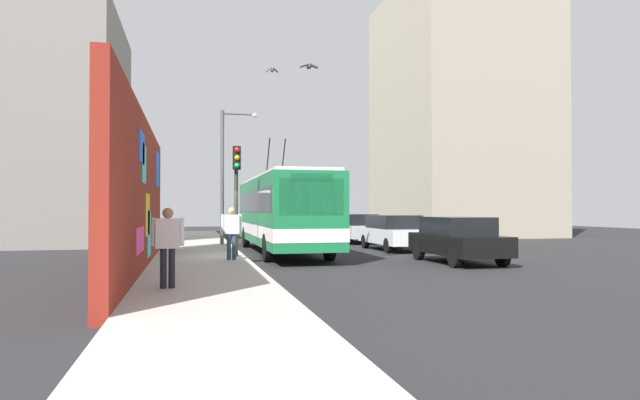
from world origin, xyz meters
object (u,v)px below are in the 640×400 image
object	(u,v)px
pedestrian_at_curb	(232,229)
pedestrian_near_wall	(168,241)
parked_car_white	(394,232)
city_bus	(282,211)
traffic_light	(236,182)
parked_car_black	(458,239)
parked_car_silver	(357,228)
street_lamp	(226,167)

from	to	relation	value
pedestrian_at_curb	pedestrian_near_wall	size ratio (longest dim) A/B	1.01
parked_car_white	pedestrian_near_wall	bearing A→B (deg)	139.75
city_bus	traffic_light	xyz separation A→B (m)	(-3.11, 2.15, 1.04)
parked_car_black	parked_car_silver	world-z (taller)	same
parked_car_silver	pedestrian_near_wall	size ratio (longest dim) A/B	2.46
city_bus	parked_car_black	world-z (taller)	city_bus
parked_car_silver	pedestrian_near_wall	distance (m)	19.19
traffic_light	street_lamp	xyz separation A→B (m)	(7.21, -0.10, 1.07)
parked_car_white	street_lamp	xyz separation A→B (m)	(3.64, 7.25, 3.07)
parked_car_white	pedestrian_near_wall	world-z (taller)	pedestrian_near_wall
city_bus	pedestrian_at_curb	xyz separation A→B (m)	(-4.30, 2.40, -0.60)
city_bus	parked_car_white	xyz separation A→B (m)	(0.46, -5.20, -0.95)
parked_car_silver	pedestrian_at_curb	distance (m)	12.84
city_bus	street_lamp	world-z (taller)	street_lamp
traffic_light	city_bus	bearing A→B (deg)	-34.63
traffic_light	street_lamp	bearing A→B (deg)	-0.82
pedestrian_at_curb	parked_car_black	bearing A→B (deg)	-99.85
pedestrian_near_wall	traffic_light	size ratio (longest dim) A/B	0.43
parked_car_black	parked_car_white	xyz separation A→B (m)	(6.08, -0.00, 0.00)
parked_car_black	traffic_light	xyz separation A→B (m)	(2.51, 7.35, 2.00)
city_bus	pedestrian_at_curb	distance (m)	4.97
traffic_light	pedestrian_at_curb	bearing A→B (deg)	168.02
parked_car_white	parked_car_black	bearing A→B (deg)	180.00
parked_car_white	pedestrian_at_curb	size ratio (longest dim) A/B	2.69
pedestrian_at_curb	street_lamp	bearing A→B (deg)	-2.43
parked_car_black	pedestrian_near_wall	xyz separation A→B (m)	(-5.05, 9.43, 0.34)
parked_car_silver	pedestrian_at_curb	size ratio (longest dim) A/B	2.42
pedestrian_at_curb	street_lamp	distance (m)	8.83
city_bus	street_lamp	bearing A→B (deg)	26.55
pedestrian_at_curb	traffic_light	xyz separation A→B (m)	(1.19, -0.25, 1.65)
city_bus	parked_car_white	size ratio (longest dim) A/B	2.52
city_bus	pedestrian_near_wall	xyz separation A→B (m)	(-10.68, 4.23, -0.62)
city_bus	pedestrian_near_wall	world-z (taller)	city_bus
city_bus	pedestrian_near_wall	bearing A→B (deg)	158.39
pedestrian_at_curb	street_lamp	xyz separation A→B (m)	(8.40, -0.36, 2.71)
parked_car_black	traffic_light	world-z (taller)	traffic_light
parked_car_silver	pedestrian_at_curb	bearing A→B (deg)	143.68
parked_car_black	street_lamp	bearing A→B (deg)	36.70
parked_car_white	traffic_light	distance (m)	8.41
pedestrian_at_curb	city_bus	bearing A→B (deg)	-29.17
city_bus	pedestrian_at_curb	world-z (taller)	city_bus
pedestrian_at_curb	street_lamp	world-z (taller)	street_lamp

